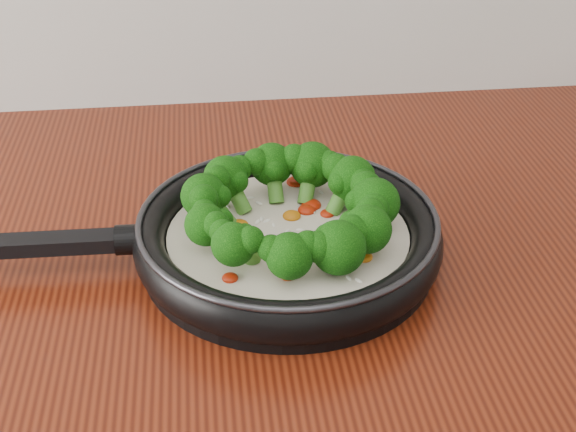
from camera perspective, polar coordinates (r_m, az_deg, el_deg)
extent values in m
cylinder|color=black|center=(0.78, 0.00, -2.78)|extent=(0.29, 0.29, 0.01)
torus|color=black|center=(0.77, 0.00, -1.42)|extent=(0.31, 0.31, 0.03)
torus|color=#2D2D33|center=(0.76, 0.00, -0.13)|extent=(0.30, 0.30, 0.01)
cube|color=black|center=(0.78, -17.08, -1.94)|extent=(0.18, 0.03, 0.01)
cylinder|color=black|center=(0.77, -11.37, -1.68)|extent=(0.03, 0.03, 0.03)
cylinder|color=silver|center=(0.77, 0.00, -1.82)|extent=(0.24, 0.24, 0.02)
ellipsoid|color=#AE1F08|center=(0.75, 2.17, -1.96)|extent=(0.03, 0.03, 0.01)
ellipsoid|color=#AE1F08|center=(0.70, -4.23, -4.50)|extent=(0.02, 0.02, 0.01)
ellipsoid|color=#C6690C|center=(0.79, 0.27, 0.01)|extent=(0.03, 0.03, 0.01)
ellipsoid|color=#AE1F08|center=(0.75, -0.22, -2.01)|extent=(0.02, 0.02, 0.01)
ellipsoid|color=#AE1F08|center=(0.85, 0.57, 2.48)|extent=(0.03, 0.03, 0.01)
ellipsoid|color=#C6690C|center=(0.76, 6.16, -1.82)|extent=(0.02, 0.02, 0.01)
ellipsoid|color=#AE1F08|center=(0.80, 2.86, 0.17)|extent=(0.02, 0.02, 0.01)
ellipsoid|color=#AE1F08|center=(0.75, 5.85, -1.97)|extent=(0.03, 0.03, 0.01)
ellipsoid|color=#C6690C|center=(0.73, 5.47, -2.96)|extent=(0.02, 0.02, 0.01)
ellipsoid|color=#AE1F08|center=(0.81, 1.70, 0.80)|extent=(0.03, 0.03, 0.01)
ellipsoid|color=#AE1F08|center=(0.76, -5.39, -1.76)|extent=(0.02, 0.02, 0.01)
ellipsoid|color=#C6690C|center=(0.78, -3.59, -0.71)|extent=(0.03, 0.03, 0.01)
ellipsoid|color=#AE1F08|center=(0.80, 1.36, 0.43)|extent=(0.03, 0.03, 0.01)
ellipsoid|color=#AE1F08|center=(0.70, -0.02, -4.39)|extent=(0.02, 0.02, 0.01)
ellipsoid|color=#C6690C|center=(0.72, -0.53, -3.39)|extent=(0.03, 0.03, 0.01)
ellipsoid|color=#AE1F08|center=(0.80, -5.94, 0.16)|extent=(0.02, 0.02, 0.01)
ellipsoid|color=#AE1F08|center=(0.75, 4.38, -1.92)|extent=(0.02, 0.02, 0.01)
ellipsoid|color=white|center=(0.78, -1.04, -0.71)|extent=(0.00, 0.01, 0.00)
ellipsoid|color=white|center=(0.81, -2.11, 0.93)|extent=(0.01, 0.01, 0.00)
ellipsoid|color=white|center=(0.77, -0.05, -1.14)|extent=(0.01, 0.01, 0.00)
ellipsoid|color=white|center=(0.81, 1.74, 0.83)|extent=(0.01, 0.01, 0.00)
ellipsoid|color=white|center=(0.80, 3.09, 0.49)|extent=(0.01, 0.01, 0.00)
ellipsoid|color=white|center=(0.71, 4.42, -4.51)|extent=(0.01, 0.01, 0.00)
ellipsoid|color=white|center=(0.75, -1.79, -1.93)|extent=(0.01, 0.00, 0.00)
ellipsoid|color=white|center=(0.74, -2.63, -2.39)|extent=(0.01, 0.01, 0.00)
ellipsoid|color=white|center=(0.73, -2.71, -2.75)|extent=(0.01, 0.01, 0.00)
ellipsoid|color=white|center=(0.84, 2.41, 1.73)|extent=(0.01, 0.01, 0.00)
ellipsoid|color=white|center=(0.80, 1.71, 0.31)|extent=(0.01, 0.01, 0.00)
ellipsoid|color=white|center=(0.76, -0.46, -1.57)|extent=(0.01, 0.01, 0.00)
ellipsoid|color=white|center=(0.83, -2.75, 1.32)|extent=(0.01, 0.00, 0.00)
ellipsoid|color=white|center=(0.78, -2.21, -0.42)|extent=(0.01, 0.01, 0.00)
ellipsoid|color=white|center=(0.78, -1.54, -0.36)|extent=(0.01, 0.01, 0.00)
ellipsoid|color=white|center=(0.70, 5.16, -4.69)|extent=(0.01, 0.01, 0.00)
ellipsoid|color=white|center=(0.77, 5.85, -0.92)|extent=(0.01, 0.01, 0.00)
ellipsoid|color=white|center=(0.79, -1.92, -0.22)|extent=(0.00, 0.01, 0.00)
ellipsoid|color=white|center=(0.77, 0.89, -1.03)|extent=(0.01, 0.01, 0.00)
ellipsoid|color=white|center=(0.80, 4.69, 0.21)|extent=(0.01, 0.01, 0.00)
ellipsoid|color=white|center=(0.81, -4.50, 0.70)|extent=(0.01, 0.01, 0.00)
cylinder|color=#559831|center=(0.77, 4.98, -0.18)|extent=(0.03, 0.02, 0.04)
sphere|color=black|center=(0.76, 6.29, 0.95)|extent=(0.05, 0.05, 0.05)
sphere|color=black|center=(0.77, 5.70, 2.11)|extent=(0.03, 0.03, 0.03)
sphere|color=black|center=(0.74, 6.26, 0.58)|extent=(0.03, 0.03, 0.03)
sphere|color=black|center=(0.76, 5.06, 1.03)|extent=(0.03, 0.03, 0.02)
cylinder|color=#559831|center=(0.80, 3.73, 1.24)|extent=(0.04, 0.03, 0.04)
sphere|color=black|center=(0.80, 4.67, 2.66)|extent=(0.05, 0.05, 0.05)
sphere|color=black|center=(0.80, 3.52, 3.50)|extent=(0.03, 0.03, 0.03)
sphere|color=black|center=(0.78, 5.39, 2.43)|extent=(0.03, 0.03, 0.03)
sphere|color=black|center=(0.79, 3.79, 2.42)|extent=(0.02, 0.02, 0.02)
cylinder|color=#559831|center=(0.81, 1.42, 2.09)|extent=(0.03, 0.04, 0.04)
sphere|color=black|center=(0.82, 1.78, 3.75)|extent=(0.05, 0.05, 0.05)
sphere|color=black|center=(0.82, 0.46, 4.21)|extent=(0.03, 0.03, 0.03)
sphere|color=black|center=(0.81, 2.95, 3.80)|extent=(0.03, 0.03, 0.03)
sphere|color=black|center=(0.81, 1.46, 3.34)|extent=(0.02, 0.02, 0.02)
cylinder|color=#559831|center=(0.82, -0.95, 2.13)|extent=(0.02, 0.03, 0.04)
sphere|color=black|center=(0.82, -1.19, 3.78)|extent=(0.05, 0.05, 0.05)
sphere|color=black|center=(0.81, -2.31, 3.95)|extent=(0.03, 0.03, 0.03)
sphere|color=black|center=(0.82, 0.02, 4.12)|extent=(0.03, 0.03, 0.03)
sphere|color=black|center=(0.81, -0.97, 3.36)|extent=(0.02, 0.02, 0.02)
cylinder|color=#559831|center=(0.80, -3.64, 1.32)|extent=(0.03, 0.03, 0.04)
sphere|color=black|center=(0.80, -4.56, 2.78)|extent=(0.05, 0.05, 0.05)
sphere|color=black|center=(0.78, -5.17, 2.67)|extent=(0.03, 0.03, 0.03)
sphere|color=black|center=(0.81, -3.53, 3.49)|extent=(0.03, 0.03, 0.03)
sphere|color=black|center=(0.79, -3.70, 2.53)|extent=(0.02, 0.02, 0.02)
cylinder|color=#559831|center=(0.77, -4.86, 0.21)|extent=(0.04, 0.03, 0.04)
sphere|color=black|center=(0.77, -6.14, 1.45)|extent=(0.05, 0.05, 0.05)
sphere|color=black|center=(0.75, -6.14, 1.26)|extent=(0.03, 0.03, 0.03)
sphere|color=black|center=(0.78, -5.54, 2.38)|extent=(0.03, 0.03, 0.03)
sphere|color=black|center=(0.76, -4.96, 1.44)|extent=(0.02, 0.02, 0.02)
cylinder|color=#559831|center=(0.74, -4.71, -1.45)|extent=(0.03, 0.02, 0.03)
sphere|color=black|center=(0.73, -5.98, -0.65)|extent=(0.04, 0.04, 0.04)
sphere|color=black|center=(0.71, -5.22, -0.64)|extent=(0.03, 0.03, 0.02)
sphere|color=black|center=(0.74, -6.09, 0.35)|extent=(0.02, 0.02, 0.02)
sphere|color=black|center=(0.73, -4.75, -0.25)|extent=(0.02, 0.02, 0.02)
cylinder|color=#559831|center=(0.71, -3.07, -2.63)|extent=(0.03, 0.04, 0.04)
sphere|color=black|center=(0.69, -3.99, -2.07)|extent=(0.04, 0.04, 0.04)
sphere|color=black|center=(0.68, -2.74, -1.73)|extent=(0.03, 0.03, 0.02)
sphere|color=black|center=(0.70, -4.78, -1.16)|extent=(0.02, 0.02, 0.02)
sphere|color=black|center=(0.70, -3.16, -1.32)|extent=(0.02, 0.02, 0.02)
cylinder|color=#559831|center=(0.71, 0.08, -3.24)|extent=(0.02, 0.03, 0.03)
sphere|color=black|center=(0.68, 0.11, -2.92)|extent=(0.04, 0.04, 0.04)
sphere|color=black|center=(0.68, 1.43, -2.13)|extent=(0.03, 0.03, 0.03)
sphere|color=black|center=(0.68, -1.24, -2.37)|extent=(0.03, 0.03, 0.02)
sphere|color=black|center=(0.70, 0.08, -2.02)|extent=(0.02, 0.02, 0.02)
cylinder|color=#559831|center=(0.72, 2.88, -2.76)|extent=(0.03, 0.03, 0.03)
sphere|color=black|center=(0.70, 3.68, -2.30)|extent=(0.05, 0.05, 0.05)
sphere|color=black|center=(0.70, 4.66, -1.13)|extent=(0.03, 0.03, 0.03)
sphere|color=black|center=(0.69, 2.25, -2.25)|extent=(0.03, 0.03, 0.03)
sphere|color=black|center=(0.71, 2.89, -1.55)|extent=(0.03, 0.03, 0.02)
cylinder|color=#559831|center=(0.73, 4.50, -1.73)|extent=(0.03, 0.03, 0.04)
sphere|color=black|center=(0.72, 5.77, -0.96)|extent=(0.05, 0.05, 0.05)
sphere|color=black|center=(0.73, 5.98, 0.27)|extent=(0.03, 0.03, 0.03)
sphere|color=black|center=(0.70, 4.92, -1.14)|extent=(0.03, 0.03, 0.03)
sphere|color=black|center=(0.72, 4.59, -0.48)|extent=(0.02, 0.02, 0.02)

